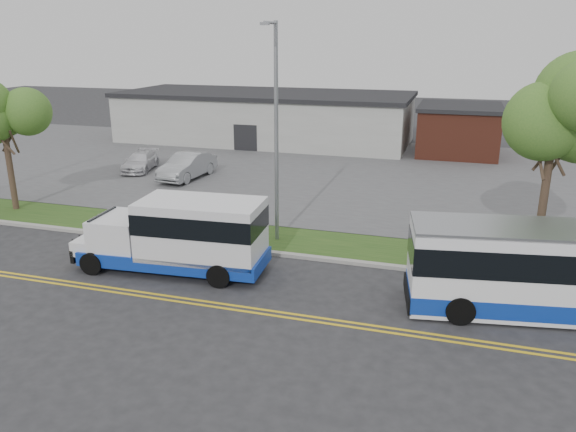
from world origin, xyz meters
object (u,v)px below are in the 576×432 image
(tree_east, at_px, (556,114))
(tree_west, at_px, (2,115))
(pedestrian, at_px, (185,216))
(parked_car_a, at_px, (187,166))
(shuttle_bus, at_px, (184,233))
(streetlight_near, at_px, (276,128))
(parked_car_b, at_px, (140,162))

(tree_east, bearing_deg, tree_west, 179.56)
(pedestrian, bearing_deg, parked_car_a, -69.90)
(tree_east, relative_size, shuttle_bus, 1.05)
(streetlight_near, bearing_deg, shuttle_bus, -119.71)
(streetlight_near, bearing_deg, tree_east, 1.42)
(tree_east, distance_m, parked_car_a, 22.78)
(parked_car_b, bearing_deg, tree_east, -35.46)
(shuttle_bus, bearing_deg, tree_east, 14.76)
(streetlight_near, relative_size, pedestrian, 5.66)
(tree_east, bearing_deg, streetlight_near, -178.58)
(shuttle_bus, distance_m, pedestrian, 4.30)
(tree_east, relative_size, parked_car_a, 1.66)
(tree_east, height_order, tree_west, tree_east)
(tree_west, distance_m, streetlight_near, 15.01)
(streetlight_near, distance_m, shuttle_bus, 6.13)
(tree_east, height_order, parked_car_b, tree_east)
(shuttle_bus, height_order, pedestrian, shuttle_bus)
(streetlight_near, bearing_deg, pedestrian, -173.76)
(streetlight_near, relative_size, parked_car_a, 1.89)
(parked_car_b, bearing_deg, shuttle_bus, -66.15)
(tree_east, height_order, shuttle_bus, tree_east)
(shuttle_bus, distance_m, parked_car_b, 18.45)
(streetlight_near, bearing_deg, parked_car_b, 141.85)
(tree_west, relative_size, parked_car_b, 1.64)
(streetlight_near, distance_m, pedestrian, 6.13)
(streetlight_near, height_order, parked_car_b, streetlight_near)
(tree_west, relative_size, shuttle_bus, 0.88)
(pedestrian, distance_m, parked_car_a, 10.97)
(tree_west, relative_size, streetlight_near, 0.73)
(tree_west, xyz_separation_m, parked_car_a, (5.79, 8.89, -4.20))
(pedestrian, relative_size, parked_car_a, 0.33)
(tree_west, distance_m, shuttle_bus, 13.89)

